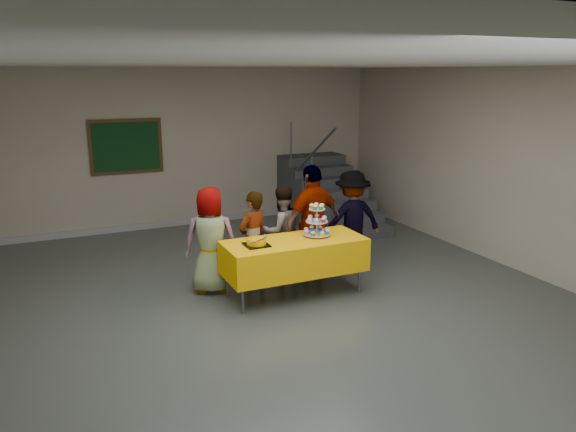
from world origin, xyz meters
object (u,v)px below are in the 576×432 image
object	(u,v)px
schoolchild_d	(313,222)
schoolchild_e	(352,219)
schoolchild_a	(211,240)
staircase	(324,197)
schoolchild_c	(281,231)
noticeboard	(126,147)
bear_cake	(256,241)
cupcake_stand	(317,223)
bake_table	(294,255)
schoolchild_b	(253,240)

from	to	relation	value
schoolchild_d	schoolchild_e	distance (m)	0.77
schoolchild_a	staircase	world-z (taller)	staircase
schoolchild_a	schoolchild_c	bearing A→B (deg)	-150.68
schoolchild_a	noticeboard	world-z (taller)	noticeboard
bear_cake	schoolchild_d	bearing A→B (deg)	26.50
cupcake_stand	schoolchild_c	size ratio (longest dim) A/B	0.33
schoolchild_a	schoolchild_e	world-z (taller)	schoolchild_e
schoolchild_c	schoolchild_d	distance (m)	0.49
cupcake_stand	noticeboard	world-z (taller)	noticeboard
schoolchild_a	bear_cake	bearing A→B (deg)	144.20
schoolchild_e	bake_table	bearing A→B (deg)	31.81
bake_table	cupcake_stand	distance (m)	0.54
bake_table	schoolchild_b	bearing A→B (deg)	125.39
cupcake_stand	bear_cake	distance (m)	0.91
bake_table	schoolchild_d	size ratio (longest dim) A/B	1.13
schoolchild_d	noticeboard	xyz separation A→B (m)	(-2.00, 3.60, 0.77)
staircase	cupcake_stand	bearing A→B (deg)	-119.61
bake_table	noticeboard	xyz separation A→B (m)	(-1.46, 4.12, 1.04)
cupcake_stand	schoolchild_e	distance (m)	1.14
schoolchild_a	schoolchild_d	xyz separation A→B (m)	(1.51, -0.07, 0.10)
bear_cake	staircase	xyz separation A→B (m)	(2.74, 3.31, -0.34)
bake_table	schoolchild_c	size ratio (longest dim) A/B	1.41
schoolchild_e	staircase	distance (m)	2.76
bear_cake	schoolchild_c	distance (m)	1.08
bake_table	schoolchild_b	distance (m)	0.66
bake_table	bear_cake	distance (m)	0.61
schoolchild_c	schoolchild_d	size ratio (longest dim) A/B	0.81
staircase	noticeboard	world-z (taller)	noticeboard
schoolchild_d	schoolchild_b	bearing A→B (deg)	-14.96
bear_cake	schoolchild_d	world-z (taller)	schoolchild_d
schoolchild_c	schoolchild_d	xyz separation A→B (m)	(0.38, -0.26, 0.16)
cupcake_stand	schoolchild_c	bearing A→B (deg)	105.34
schoolchild_c	schoolchild_e	distance (m)	1.13
bake_table	bear_cake	size ratio (longest dim) A/B	5.25
bear_cake	schoolchild_c	world-z (taller)	schoolchild_c
cupcake_stand	staircase	xyz separation A→B (m)	(1.83, 3.23, -0.46)
bake_table	bear_cake	xyz separation A→B (m)	(-0.54, -0.02, 0.27)
cupcake_stand	schoolchild_e	bearing A→B (deg)	34.39
bear_cake	schoolchild_d	size ratio (longest dim) A/B	0.22
schoolchild_d	noticeboard	world-z (taller)	noticeboard
schoolchild_c	schoolchild_e	world-z (taller)	schoolchild_e
bear_cake	noticeboard	world-z (taller)	noticeboard
cupcake_stand	bear_cake	bearing A→B (deg)	-175.07
cupcake_stand	noticeboard	xyz separation A→B (m)	(-1.82, 4.06, 0.65)
schoolchild_d	bake_table	bearing A→B (deg)	29.41
noticeboard	bear_cake	bearing A→B (deg)	-77.53
noticeboard	schoolchild_d	bearing A→B (deg)	-60.93
bear_cake	schoolchild_a	size ratio (longest dim) A/B	0.25
cupcake_stand	schoolchild_d	size ratio (longest dim) A/B	0.27
schoolchild_a	schoolchild_d	world-z (taller)	schoolchild_d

